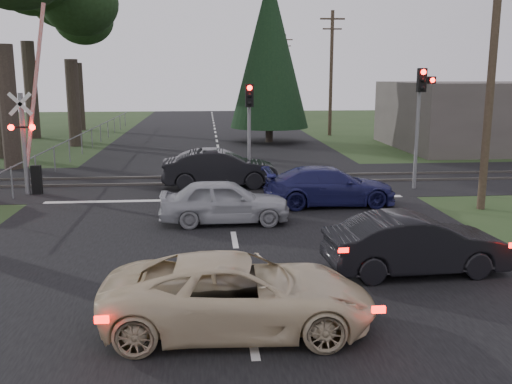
{
  "coord_description": "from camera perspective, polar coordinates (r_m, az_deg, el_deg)",
  "views": [
    {
      "loc": [
        -0.73,
        -12.05,
        4.45
      ],
      "look_at": [
        0.61,
        3.18,
        1.3
      ],
      "focal_mm": 40.0,
      "sensor_mm": 36.0,
      "label": 1
    }
  ],
  "objects": [
    {
      "name": "building_right",
      "position": [
        38.94,
        23.94,
        7.05
      ],
      "size": [
        14.0,
        10.0,
        4.0
      ],
      "primitive_type": "cube",
      "color": "#59514C",
      "rests_on": "ground"
    },
    {
      "name": "silver_car",
      "position": [
        17.36,
        -3.15,
        -0.94
      ],
      "size": [
        3.95,
        1.6,
        1.35
      ],
      "primitive_type": "imported",
      "rotation": [
        0.0,
        0.0,
        1.57
      ],
      "color": "#A1A4A9",
      "rests_on": "ground"
    },
    {
      "name": "utility_pole_mid",
      "position": [
        43.05,
        7.53,
        11.92
      ],
      "size": [
        1.8,
        0.26,
        9.0
      ],
      "color": "#4C3D2D",
      "rests_on": "ground"
    },
    {
      "name": "utility_pole_far",
      "position": [
        67.68,
        2.88,
        11.87
      ],
      "size": [
        1.8,
        0.26,
        9.0
      ],
      "color": "#4C3D2D",
      "rests_on": "ground"
    },
    {
      "name": "ground",
      "position": [
        12.87,
        -1.48,
        -8.6
      ],
      "size": [
        120.0,
        120.0,
        0.0
      ],
      "primitive_type": "plane",
      "color": "#283E1C",
      "rests_on": "ground"
    },
    {
      "name": "traffic_signal_right",
      "position": [
        23.09,
        16.17,
        8.37
      ],
      "size": [
        0.68,
        0.48,
        4.7
      ],
      "color": "slate",
      "rests_on": "ground"
    },
    {
      "name": "dark_hatchback",
      "position": [
        13.47,
        15.7,
        -5.06
      ],
      "size": [
        4.2,
        1.69,
        1.36
      ],
      "primitive_type": "imported",
      "rotation": [
        0.0,
        0.0,
        1.63
      ],
      "color": "black",
      "rests_on": "ground"
    },
    {
      "name": "euc_tree_e",
      "position": [
        49.4,
        -17.79,
        16.99
      ],
      "size": [
        6.0,
        6.0,
        13.2
      ],
      "color": "#473D33",
      "rests_on": "ground"
    },
    {
      "name": "crossing_signal",
      "position": [
        22.92,
        -21.66,
        4.83
      ],
      "size": [
        1.62,
        0.38,
        6.96
      ],
      "color": "slate",
      "rests_on": "ground"
    },
    {
      "name": "cream_coupe",
      "position": [
        10.2,
        -1.72,
        -10.16
      ],
      "size": [
        4.86,
        2.38,
        1.33
      ],
      "primitive_type": "imported",
      "rotation": [
        0.0,
        0.0,
        1.53
      ],
      "color": "beige",
      "rests_on": "ground"
    },
    {
      "name": "road",
      "position": [
        22.51,
        -3.06,
        0.24
      ],
      "size": [
        14.0,
        100.0,
        0.01
      ],
      "primitive_type": "cube",
      "color": "black",
      "rests_on": "ground"
    },
    {
      "name": "stop_line",
      "position": [
        20.74,
        -2.89,
        -0.72
      ],
      "size": [
        13.0,
        0.35,
        0.0
      ],
      "primitive_type": "cube",
      "color": "silver",
      "rests_on": "ground"
    },
    {
      "name": "dark_car_far",
      "position": [
        22.92,
        -3.63,
        2.35
      ],
      "size": [
        4.62,
        1.7,
        1.51
      ],
      "primitive_type": "imported",
      "rotation": [
        0.0,
        0.0,
        1.59
      ],
      "color": "black",
      "rests_on": "ground"
    },
    {
      "name": "rail_corridor",
      "position": [
        24.47,
        -3.23,
        1.16
      ],
      "size": [
        120.0,
        8.0,
        0.01
      ],
      "primitive_type": "cube",
      "color": "black",
      "rests_on": "ground"
    },
    {
      "name": "rail_far",
      "position": [
        25.25,
        -3.29,
        1.59
      ],
      "size": [
        120.0,
        0.12,
        0.1
      ],
      "primitive_type": "cube",
      "color": "#59544C",
      "rests_on": "ground"
    },
    {
      "name": "utility_pole_near",
      "position": [
        20.27,
        22.54,
        11.56
      ],
      "size": [
        1.8,
        0.26,
        9.0
      ],
      "color": "#4C3D2D",
      "rests_on": "ground"
    },
    {
      "name": "blue_sedan",
      "position": [
        19.87,
        7.33,
        0.57
      ],
      "size": [
        4.62,
        1.96,
        1.33
      ],
      "primitive_type": "imported",
      "rotation": [
        0.0,
        0.0,
        1.59
      ],
      "color": "navy",
      "rests_on": "ground"
    },
    {
      "name": "rail_near",
      "position": [
        23.67,
        -3.17,
        0.92
      ],
      "size": [
        120.0,
        0.12,
        0.1
      ],
      "primitive_type": "cube",
      "color": "#59544C",
      "rests_on": "ground"
    },
    {
      "name": "fence_left",
      "position": [
        35.55,
        -16.49,
        3.98
      ],
      "size": [
        0.1,
        36.0,
        1.2
      ],
      "primitive_type": null,
      "color": "slate",
      "rests_on": "ground"
    },
    {
      "name": "traffic_signal_center",
      "position": [
        22.85,
        -0.67,
        7.52
      ],
      "size": [
        0.32,
        0.48,
        4.1
      ],
      "color": "slate",
      "rests_on": "ground"
    },
    {
      "name": "conifer_tree",
      "position": [
        38.32,
        1.37,
        13.95
      ],
      "size": [
        5.2,
        5.2,
        11.0
      ],
      "color": "#473D33",
      "rests_on": "ground"
    }
  ]
}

